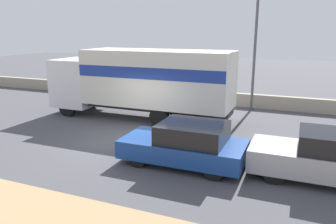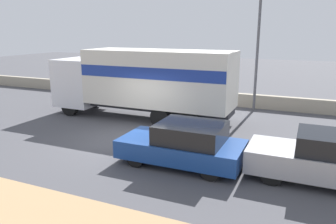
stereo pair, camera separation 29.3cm
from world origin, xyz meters
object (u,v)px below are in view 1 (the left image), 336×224
car_sedan_second (329,157)px  box_truck (142,79)px  street_lamp (256,32)px  car_hatchback (186,144)px  pedestrian (78,82)px

car_sedan_second → box_truck: bearing=-27.7°
street_lamp → car_sedan_second: 9.21m
car_hatchback → pedestrian: (-9.87, 7.55, 0.29)m
box_truck → street_lamp: bearing=-140.8°
street_lamp → box_truck: (-4.63, -3.77, -2.16)m
street_lamp → car_hatchback: street_lamp is taller
street_lamp → box_truck: bearing=-140.8°
street_lamp → pedestrian: bearing=-176.2°
box_truck → car_hatchback: bearing=130.1°
box_truck → car_hatchback: size_ratio=2.28×
street_lamp → box_truck: street_lamp is taller
car_hatchback → pedestrian: 12.43m
box_truck → pedestrian: size_ratio=4.82×
box_truck → car_sedan_second: box_truck is taller
pedestrian → box_truck: bearing=-26.6°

